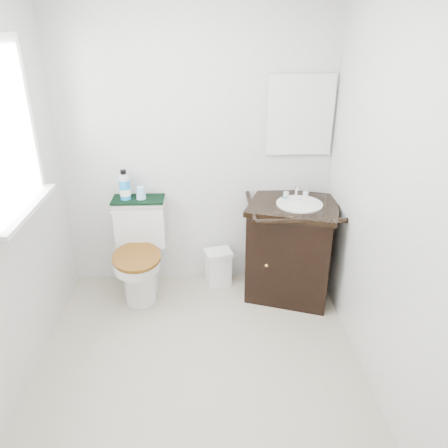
{
  "coord_description": "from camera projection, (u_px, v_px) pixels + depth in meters",
  "views": [
    {
      "loc": [
        0.07,
        -2.24,
        2.12
      ],
      "look_at": [
        0.2,
        0.75,
        0.72
      ],
      "focal_mm": 35.0,
      "sensor_mm": 36.0,
      "label": 1
    }
  ],
  "objects": [
    {
      "name": "mirror",
      "position": [
        300.0,
        115.0,
        3.4
      ],
      "size": [
        0.5,
        0.02,
        0.6
      ],
      "primitive_type": "cube",
      "color": "silver",
      "rests_on": "wall_back"
    },
    {
      "name": "mouthwash_bottle",
      "position": [
        125.0,
        186.0,
        3.49
      ],
      "size": [
        0.08,
        0.08,
        0.24
      ],
      "color": "#1B92EB",
      "rests_on": "towel"
    },
    {
      "name": "vanity",
      "position": [
        292.0,
        247.0,
        3.58
      ],
      "size": [
        0.84,
        0.78,
        0.92
      ],
      "color": "black",
      "rests_on": "floor"
    },
    {
      "name": "wall_right",
      "position": [
        389.0,
        201.0,
        2.45
      ],
      "size": [
        0.0,
        2.4,
        2.4
      ],
      "primitive_type": "plane",
      "rotation": [
        1.57,
        0.0,
        -1.57
      ],
      "color": "silver",
      "rests_on": "ground"
    },
    {
      "name": "wall_front",
      "position": [
        185.0,
        353.0,
        1.32
      ],
      "size": [
        2.4,
        0.0,
        2.4
      ],
      "primitive_type": "plane",
      "rotation": [
        -1.57,
        0.0,
        0.0
      ],
      "color": "silver",
      "rests_on": "ground"
    },
    {
      "name": "soap_bar",
      "position": [
        285.0,
        198.0,
        3.49
      ],
      "size": [
        0.07,
        0.04,
        0.02
      ],
      "primitive_type": "ellipsoid",
      "color": "#17706D",
      "rests_on": "vanity"
    },
    {
      "name": "towel",
      "position": [
        138.0,
        199.0,
        3.55
      ],
      "size": [
        0.42,
        0.22,
        0.02
      ],
      "primitive_type": "cube",
      "color": "black",
      "rests_on": "toilet"
    },
    {
      "name": "toilet",
      "position": [
        141.0,
        255.0,
        3.63
      ],
      "size": [
        0.43,
        0.65,
        0.79
      ],
      "color": "silver",
      "rests_on": "floor"
    },
    {
      "name": "cup",
      "position": [
        141.0,
        193.0,
        3.52
      ],
      "size": [
        0.08,
        0.08,
        0.1
      ],
      "primitive_type": "cone",
      "color": "#98D2F9",
      "rests_on": "towel"
    },
    {
      "name": "trash_bin",
      "position": [
        218.0,
        267.0,
        3.82
      ],
      "size": [
        0.26,
        0.23,
        0.32
      ],
      "color": "white",
      "rests_on": "floor"
    },
    {
      "name": "window",
      "position": [
        2.0,
        132.0,
        2.45
      ],
      "size": [
        0.02,
        0.7,
        0.9
      ],
      "primitive_type": "cube",
      "color": "white",
      "rests_on": "wall_left"
    },
    {
      "name": "floor",
      "position": [
        199.0,
        370.0,
        2.92
      ],
      "size": [
        2.4,
        2.4,
        0.0
      ],
      "primitive_type": "plane",
      "color": "#A69B85",
      "rests_on": "ground"
    },
    {
      "name": "wall_back",
      "position": [
        197.0,
        147.0,
        3.5
      ],
      "size": [
        2.4,
        0.0,
        2.4
      ],
      "primitive_type": "plane",
      "rotation": [
        1.57,
        0.0,
        0.0
      ],
      "color": "silver",
      "rests_on": "ground"
    }
  ]
}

